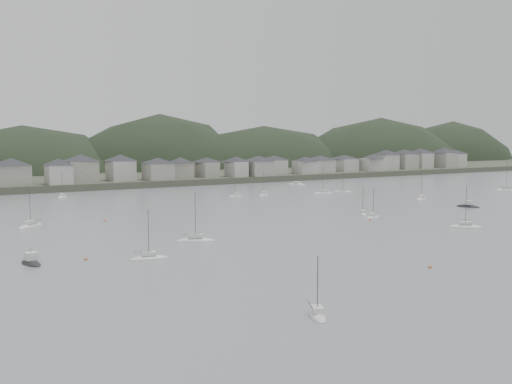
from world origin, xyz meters
TOP-DOWN VIEW (x-y plane):
  - ground at (0.00, 0.00)m, footprint 900.00×900.00m
  - far_shore_land at (0.00, 295.00)m, footprint 900.00×250.00m
  - forested_ridge at (4.83, 269.40)m, footprint 851.55×103.94m
  - waterfront_town at (50.59, 183.34)m, footprint 451.48×28.46m
  - sailboat_lead at (-54.86, 24.83)m, footprint 7.74×3.86m
  - moored_fleet at (4.73, 69.65)m, footprint 260.72×178.01m
  - motor_launch_near at (64.91, 47.58)m, footprint 5.14×8.15m
  - motor_launch_far at (-74.58, 32.12)m, footprint 3.54×7.28m
  - mooring_buoys at (-18.66, 60.97)m, footprint 136.04×132.10m

SIDE VIEW (x-z plane):
  - forested_ridge at x=4.83m, z-range -62.57..40.00m
  - ground at x=0.00m, z-range 0.00..0.00m
  - mooring_buoys at x=-18.66m, z-range -0.20..0.50m
  - moored_fleet at x=4.73m, z-range -6.53..6.88m
  - sailboat_lead at x=-54.86m, z-range -4.90..5.26m
  - motor_launch_near at x=64.91m, z-range -1.63..2.21m
  - motor_launch_far at x=-74.58m, z-range -1.54..2.14m
  - far_shore_land at x=0.00m, z-range 0.00..3.00m
  - waterfront_town at x=50.59m, z-range 2.20..15.12m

